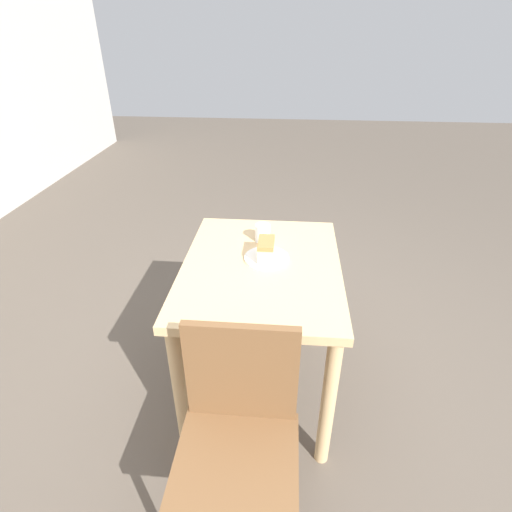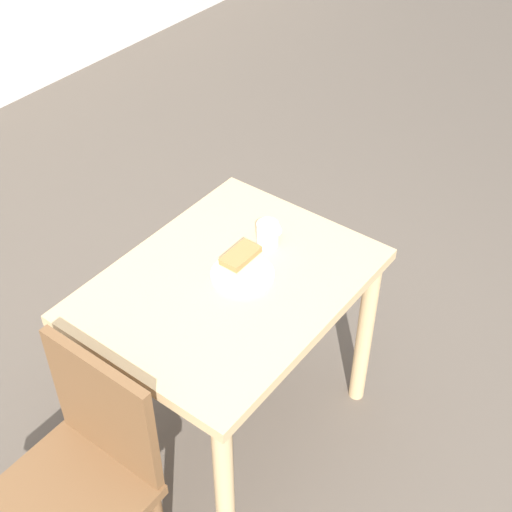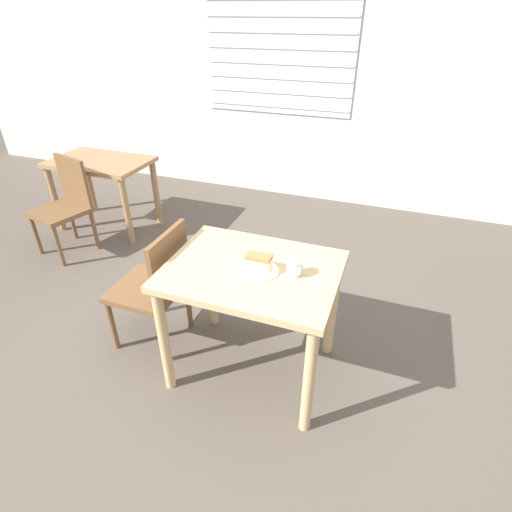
{
  "view_description": "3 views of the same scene",
  "coord_description": "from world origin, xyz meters",
  "px_view_note": "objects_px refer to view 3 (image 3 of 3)",
  "views": [
    {
      "loc": [
        -1.42,
        0.14,
        1.7
      ],
      "look_at": [
        0.13,
        0.27,
        0.78
      ],
      "focal_mm": 28.0,
      "sensor_mm": 36.0,
      "label": 1
    },
    {
      "loc": [
        -1.17,
        -0.83,
        2.3
      ],
      "look_at": [
        0.2,
        0.2,
        0.82
      ],
      "focal_mm": 50.0,
      "sensor_mm": 36.0,
      "label": 2
    },
    {
      "loc": [
        0.74,
        -1.42,
        1.94
      ],
      "look_at": [
        0.13,
        0.24,
        0.84
      ],
      "focal_mm": 28.0,
      "sensor_mm": 36.0,
      "label": 3
    }
  ],
  "objects_px": {
    "plate": "(259,271)",
    "coffee_mug": "(294,268)",
    "dining_table_far": "(102,173)",
    "chair_far_corner": "(65,203)",
    "chair_near_window": "(156,284)",
    "cake_slice": "(259,262)",
    "dining_table_near": "(252,287)"
  },
  "relations": [
    {
      "from": "dining_table_near",
      "to": "coffee_mug",
      "type": "relative_size",
      "value": 10.61
    },
    {
      "from": "coffee_mug",
      "to": "chair_far_corner",
      "type": "bearing_deg",
      "value": 160.84
    },
    {
      "from": "dining_table_near",
      "to": "chair_far_corner",
      "type": "xyz_separation_m",
      "value": [
        -2.09,
        0.82,
        -0.17
      ]
    },
    {
      "from": "dining_table_far",
      "to": "chair_far_corner",
      "type": "relative_size",
      "value": 1.11
    },
    {
      "from": "dining_table_far",
      "to": "chair_far_corner",
      "type": "distance_m",
      "value": 0.52
    },
    {
      "from": "cake_slice",
      "to": "chair_far_corner",
      "type": "bearing_deg",
      "value": 158.66
    },
    {
      "from": "chair_near_window",
      "to": "plate",
      "type": "distance_m",
      "value": 0.78
    },
    {
      "from": "dining_table_near",
      "to": "cake_slice",
      "type": "distance_m",
      "value": 0.19
    },
    {
      "from": "dining_table_far",
      "to": "coffee_mug",
      "type": "bearing_deg",
      "value": -29.65
    },
    {
      "from": "cake_slice",
      "to": "coffee_mug",
      "type": "bearing_deg",
      "value": 8.6
    },
    {
      "from": "plate",
      "to": "chair_far_corner",
      "type": "bearing_deg",
      "value": 158.64
    },
    {
      "from": "dining_table_near",
      "to": "dining_table_far",
      "type": "height_order",
      "value": "dining_table_near"
    },
    {
      "from": "coffee_mug",
      "to": "chair_near_window",
      "type": "bearing_deg",
      "value": 178.78
    },
    {
      "from": "dining_table_far",
      "to": "chair_near_window",
      "type": "relative_size",
      "value": 1.11
    },
    {
      "from": "dining_table_near",
      "to": "coffee_mug",
      "type": "distance_m",
      "value": 0.29
    },
    {
      "from": "plate",
      "to": "cake_slice",
      "type": "height_order",
      "value": "cake_slice"
    },
    {
      "from": "dining_table_far",
      "to": "chair_near_window",
      "type": "bearing_deg",
      "value": -42.56
    },
    {
      "from": "chair_far_corner",
      "to": "chair_near_window",
      "type": "bearing_deg",
      "value": -13.56
    },
    {
      "from": "dining_table_near",
      "to": "chair_far_corner",
      "type": "height_order",
      "value": "chair_far_corner"
    },
    {
      "from": "dining_table_near",
      "to": "chair_near_window",
      "type": "bearing_deg",
      "value": 177.49
    },
    {
      "from": "dining_table_far",
      "to": "chair_far_corner",
      "type": "bearing_deg",
      "value": -92.89
    },
    {
      "from": "chair_far_corner",
      "to": "cake_slice",
      "type": "distance_m",
      "value": 2.32
    },
    {
      "from": "dining_table_far",
      "to": "cake_slice",
      "type": "height_order",
      "value": "cake_slice"
    },
    {
      "from": "coffee_mug",
      "to": "dining_table_far",
      "type": "bearing_deg",
      "value": 150.35
    },
    {
      "from": "chair_near_window",
      "to": "cake_slice",
      "type": "distance_m",
      "value": 0.79
    },
    {
      "from": "coffee_mug",
      "to": "cake_slice",
      "type": "bearing_deg",
      "value": -171.4
    },
    {
      "from": "dining_table_near",
      "to": "dining_table_far",
      "type": "distance_m",
      "value": 2.45
    },
    {
      "from": "dining_table_near",
      "to": "dining_table_far",
      "type": "relative_size",
      "value": 0.99
    },
    {
      "from": "cake_slice",
      "to": "plate",
      "type": "bearing_deg",
      "value": -32.26
    },
    {
      "from": "plate",
      "to": "coffee_mug",
      "type": "height_order",
      "value": "coffee_mug"
    },
    {
      "from": "dining_table_far",
      "to": "plate",
      "type": "height_order",
      "value": "plate"
    },
    {
      "from": "chair_near_window",
      "to": "chair_far_corner",
      "type": "distance_m",
      "value": 1.63
    }
  ]
}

